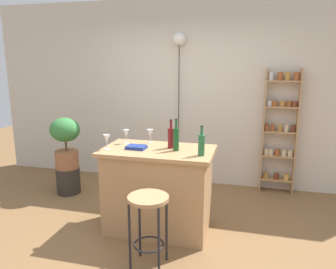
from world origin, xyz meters
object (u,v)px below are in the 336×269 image
Objects in this scene: plant_stool at (68,180)px; wine_glass_center at (126,134)px; bottle_vinegar at (176,139)px; bottle_soda_blue at (171,137)px; wine_glass_left at (150,133)px; cookbook at (136,147)px; bar_stool at (148,214)px; pendant_globe_light at (179,43)px; bottle_sauce_amber at (201,144)px; spice_shelf at (280,128)px; potted_plant at (66,140)px; wine_glass_right at (107,139)px.

plant_stool is 1.53m from wine_glass_center.
bottle_vinegar is at bearing -21.60° from plant_stool.
bottle_soda_blue is 1.94× the size of wine_glass_left.
wine_glass_center reaches higher than cookbook.
cookbook is (-0.07, -0.28, -0.10)m from wine_glass_left.
cookbook is at bearing -28.95° from plant_stool.
bottle_vinegar is (0.10, 0.69, 0.55)m from bar_stool.
pendant_globe_light is (-0.24, 1.46, 1.09)m from bottle_soda_blue.
wine_glass_left is 1.70m from pendant_globe_light.
bottle_soda_blue is at bearing -80.80° from pendant_globe_light.
bottle_sauce_amber is at bearing -22.73° from bottle_vinegar.
potted_plant is at bearing -164.53° from spice_shelf.
wine_glass_left is at bearing 78.60° from cookbook.
potted_plant reaches higher than cookbook.
bar_stool is at bearing -39.77° from plant_stool.
bottle_soda_blue is 0.14× the size of pendant_globe_light.
spice_shelf is at bearing 52.28° from bottle_vinegar.
bottle_sauce_amber is 0.74m from cookbook.
potted_plant is 2.14× the size of bottle_vinegar.
wine_glass_right is (-0.66, -0.23, -0.00)m from bottle_soda_blue.
wine_glass_left is (-0.36, 0.24, -0.01)m from bottle_vinegar.
wine_glass_center is at bearing 162.90° from bottle_sauce_amber.
wine_glass_left is (-0.29, 0.15, -0.00)m from bottle_soda_blue.
potted_plant reaches higher than wine_glass_left.
wine_glass_left is 0.54m from wine_glass_right.
pendant_globe_light is (-0.32, 1.55, 1.08)m from bottle_vinegar.
bottle_sauce_amber is at bearing -118.32° from spice_shelf.
cookbook is at bearing -104.51° from wine_glass_left.
plant_stool is at bearing -149.76° from pendant_globe_light.
bar_stool is at bearing -119.85° from spice_shelf.
bottle_vinegar is 2.11× the size of wine_glass_center.
spice_shelf is 5.84× the size of bottle_sauce_amber.
potted_plant is 1.82m from bottle_soda_blue.
bottle_vinegar is at bearing 157.27° from bottle_sauce_amber.
pendant_globe_light reaches higher than bottle_soda_blue.
cookbook is (-1.61, -1.55, 0.01)m from spice_shelf.
bottle_vinegar is at bearing -78.51° from pendant_globe_light.
spice_shelf reaches higher than wine_glass_center.
wine_glass_right is (-1.91, -1.66, 0.11)m from spice_shelf.
wine_glass_right is (-0.10, -0.30, 0.00)m from wine_glass_center.
wine_glass_center is (-1.80, -1.35, 0.11)m from spice_shelf.
potted_plant is 1.29m from wine_glass_center.
wine_glass_right is at bearing -157.58° from cookbook.
wine_glass_center is (-0.63, 0.16, -0.01)m from bottle_vinegar.
wine_glass_right is at bearing 139.31° from bar_stool.
cookbook is 0.09× the size of pendant_globe_light.
bottle_soda_blue is 0.12m from bottle_vinegar.
plant_stool is (-1.68, 1.39, -0.34)m from bar_stool.
potted_plant is 3.52× the size of cookbook.
spice_shelf reaches higher than potted_plant.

